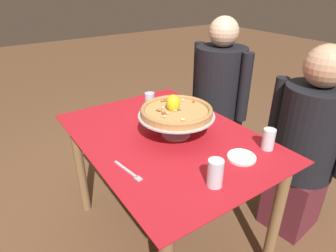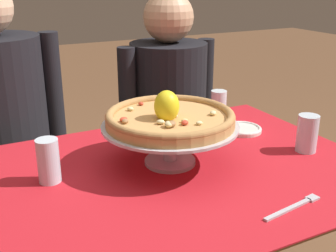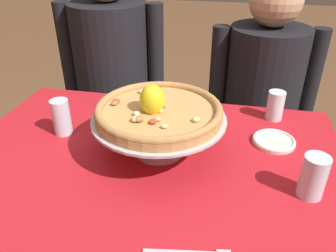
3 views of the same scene
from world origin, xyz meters
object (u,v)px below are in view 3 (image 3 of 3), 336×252
water_glass_side_right (313,179)px  side_plate (274,141)px  diner_left (114,85)px  water_glass_back_right (275,107)px  pizza_stand (159,125)px  diner_right (260,105)px  pizza (158,110)px  water_glass_side_left (62,119)px

water_glass_side_right → side_plate: 0.26m
diner_left → side_plate: bearing=-37.0°
water_glass_back_right → side_plate: water_glass_back_right is taller
pizza_stand → diner_left: size_ratio=0.32×
diner_right → water_glass_side_right: bearing=-84.6°
water_glass_side_right → water_glass_back_right: 0.42m
diner_left → diner_right: 0.77m
side_plate → diner_left: size_ratio=0.11×
pizza → diner_left: diner_left is taller
pizza → water_glass_back_right: (0.37, 0.30, -0.10)m
side_plate → diner_right: bearing=90.4°
diner_right → water_glass_side_left: bearing=-137.0°
pizza_stand → diner_right: 0.83m
water_glass_side_left → water_glass_side_right: (0.78, -0.16, -0.00)m
water_glass_side_right → side_plate: size_ratio=0.87×
water_glass_back_right → diner_left: 0.89m
side_plate → diner_left: diner_left is taller
side_plate → water_glass_side_right: bearing=-72.9°
water_glass_side_right → diner_left: size_ratio=0.10×
pizza_stand → pizza: bearing=-143.8°
pizza_stand → water_glass_side_left: (-0.35, 0.05, -0.04)m
side_plate → water_glass_back_right: bearing=86.8°
water_glass_back_right → diner_right: diner_right is taller
water_glass_side_left → water_glass_back_right: (0.72, 0.25, -0.01)m
water_glass_side_left → diner_right: size_ratio=0.10×
pizza_stand → water_glass_back_right: (0.37, 0.30, -0.05)m
water_glass_side_left → water_glass_side_right: bearing=-11.7°
pizza → water_glass_back_right: bearing=38.7°
pizza → water_glass_side_left: bearing=172.4°
pizza_stand → water_glass_side_right: 0.45m
diner_right → pizza: bearing=-116.9°
pizza_stand → water_glass_side_left: same height
pizza → diner_right: 0.84m
water_glass_side_left → water_glass_side_right: 0.80m
water_glass_back_right → water_glass_side_right: bearing=-81.2°
water_glass_side_left → diner_right: 0.99m
pizza_stand → water_glass_side_right: bearing=-15.1°
pizza → water_glass_side_right: size_ratio=3.13×
water_glass_side_right → diner_left: bearing=135.8°
water_glass_back_right → diner_left: bearing=152.5°
water_glass_back_right → side_plate: 0.18m
water_glass_side_left → water_glass_back_right: 0.76m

